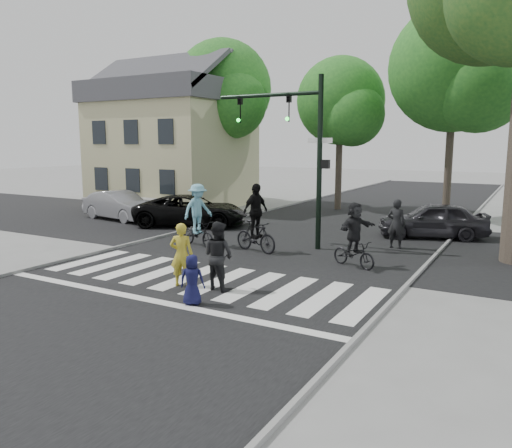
{
  "coord_description": "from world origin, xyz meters",
  "views": [
    {
      "loc": [
        7.83,
        -9.91,
        3.72
      ],
      "look_at": [
        0.5,
        3.0,
        1.3
      ],
      "focal_mm": 35.0,
      "sensor_mm": 36.0,
      "label": 1
    }
  ],
  "objects_px": {
    "traffic_signal": "(297,138)",
    "pedestrian_woman": "(182,255)",
    "car_suv": "(191,210)",
    "car_grey": "(433,220)",
    "cyclist_left": "(198,219)",
    "car_silver": "(120,205)",
    "pedestrian_child": "(192,280)",
    "cyclist_mid": "(256,224)",
    "pedestrian_adult": "(218,256)",
    "cyclist_right": "(354,238)"
  },
  "relations": [
    {
      "from": "pedestrian_woman",
      "to": "cyclist_right",
      "type": "distance_m",
      "value": 5.3
    },
    {
      "from": "car_suv",
      "to": "car_grey",
      "type": "distance_m",
      "value": 10.32
    },
    {
      "from": "pedestrian_child",
      "to": "car_suv",
      "type": "height_order",
      "value": "car_suv"
    },
    {
      "from": "cyclist_mid",
      "to": "pedestrian_child",
      "type": "bearing_deg",
      "value": -74.88
    },
    {
      "from": "cyclist_left",
      "to": "car_suv",
      "type": "relative_size",
      "value": 0.45
    },
    {
      "from": "cyclist_mid",
      "to": "car_grey",
      "type": "distance_m",
      "value": 7.47
    },
    {
      "from": "pedestrian_woman",
      "to": "cyclist_left",
      "type": "distance_m",
      "value": 5.14
    },
    {
      "from": "cyclist_right",
      "to": "pedestrian_woman",
      "type": "bearing_deg",
      "value": -127.88
    },
    {
      "from": "cyclist_mid",
      "to": "car_grey",
      "type": "relative_size",
      "value": 0.57
    },
    {
      "from": "cyclist_left",
      "to": "cyclist_mid",
      "type": "height_order",
      "value": "cyclist_mid"
    },
    {
      "from": "pedestrian_child",
      "to": "car_suv",
      "type": "distance_m",
      "value": 11.24
    },
    {
      "from": "cyclist_mid",
      "to": "car_suv",
      "type": "xyz_separation_m",
      "value": [
        -5.24,
        3.32,
        -0.27
      ]
    },
    {
      "from": "traffic_signal",
      "to": "car_silver",
      "type": "height_order",
      "value": "traffic_signal"
    },
    {
      "from": "traffic_signal",
      "to": "cyclist_left",
      "type": "relative_size",
      "value": 2.64
    },
    {
      "from": "pedestrian_child",
      "to": "cyclist_mid",
      "type": "relative_size",
      "value": 0.5
    },
    {
      "from": "traffic_signal",
      "to": "pedestrian_child",
      "type": "height_order",
      "value": "traffic_signal"
    },
    {
      "from": "cyclist_left",
      "to": "car_grey",
      "type": "xyz_separation_m",
      "value": [
        7.09,
        5.91,
        -0.28
      ]
    },
    {
      "from": "pedestrian_adult",
      "to": "cyclist_mid",
      "type": "xyz_separation_m",
      "value": [
        -1.37,
        4.33,
        0.09
      ]
    },
    {
      "from": "car_grey",
      "to": "cyclist_mid",
      "type": "bearing_deg",
      "value": -57.9
    },
    {
      "from": "traffic_signal",
      "to": "cyclist_mid",
      "type": "relative_size",
      "value": 2.54
    },
    {
      "from": "pedestrian_child",
      "to": "car_silver",
      "type": "relative_size",
      "value": 0.28
    },
    {
      "from": "pedestrian_adult",
      "to": "car_silver",
      "type": "relative_size",
      "value": 0.42
    },
    {
      "from": "cyclist_right",
      "to": "car_grey",
      "type": "relative_size",
      "value": 0.48
    },
    {
      "from": "pedestrian_child",
      "to": "car_suv",
      "type": "bearing_deg",
      "value": -74.76
    },
    {
      "from": "pedestrian_adult",
      "to": "cyclist_mid",
      "type": "relative_size",
      "value": 0.75
    },
    {
      "from": "cyclist_mid",
      "to": "car_silver",
      "type": "xyz_separation_m",
      "value": [
        -9.4,
        3.09,
        -0.27
      ]
    },
    {
      "from": "pedestrian_woman",
      "to": "pedestrian_child",
      "type": "xyz_separation_m",
      "value": [
        1.16,
        -1.1,
        -0.25
      ]
    },
    {
      "from": "car_silver",
      "to": "car_suv",
      "type": "bearing_deg",
      "value": -78.35
    },
    {
      "from": "pedestrian_child",
      "to": "car_silver",
      "type": "height_order",
      "value": "car_silver"
    },
    {
      "from": "car_grey",
      "to": "pedestrian_woman",
      "type": "bearing_deg",
      "value": -41.26
    },
    {
      "from": "pedestrian_woman",
      "to": "pedestrian_adult",
      "type": "height_order",
      "value": "pedestrian_adult"
    },
    {
      "from": "cyclist_mid",
      "to": "car_silver",
      "type": "distance_m",
      "value": 9.9
    },
    {
      "from": "cyclist_right",
      "to": "cyclist_mid",
      "type": "bearing_deg",
      "value": 174.16
    },
    {
      "from": "car_grey",
      "to": "cyclist_left",
      "type": "bearing_deg",
      "value": -68.23
    },
    {
      "from": "car_suv",
      "to": "car_silver",
      "type": "relative_size",
      "value": 1.19
    },
    {
      "from": "cyclist_left",
      "to": "car_silver",
      "type": "bearing_deg",
      "value": 155.3
    },
    {
      "from": "pedestrian_adult",
      "to": "car_suv",
      "type": "distance_m",
      "value": 10.11
    },
    {
      "from": "pedestrian_woman",
      "to": "cyclist_right",
      "type": "height_order",
      "value": "cyclist_right"
    },
    {
      "from": "traffic_signal",
      "to": "pedestrian_adult",
      "type": "height_order",
      "value": "traffic_signal"
    },
    {
      "from": "pedestrian_woman",
      "to": "cyclist_right",
      "type": "bearing_deg",
      "value": -152.14
    },
    {
      "from": "car_suv",
      "to": "pedestrian_woman",
      "type": "bearing_deg",
      "value": -168.03
    },
    {
      "from": "traffic_signal",
      "to": "pedestrian_woman",
      "type": "xyz_separation_m",
      "value": [
        -0.47,
        -6.04,
        -3.06
      ]
    },
    {
      "from": "pedestrian_adult",
      "to": "traffic_signal",
      "type": "bearing_deg",
      "value": -76.47
    },
    {
      "from": "traffic_signal",
      "to": "pedestrian_child",
      "type": "distance_m",
      "value": 7.89
    },
    {
      "from": "cyclist_left",
      "to": "car_suv",
      "type": "distance_m",
      "value": 4.57
    },
    {
      "from": "car_suv",
      "to": "cyclist_left",
      "type": "bearing_deg",
      "value": -163.39
    },
    {
      "from": "pedestrian_adult",
      "to": "pedestrian_child",
      "type": "bearing_deg",
      "value": 105.35
    },
    {
      "from": "cyclist_mid",
      "to": "pedestrian_woman",
      "type": "bearing_deg",
      "value": -85.34
    },
    {
      "from": "pedestrian_child",
      "to": "traffic_signal",
      "type": "bearing_deg",
      "value": -106.34
    },
    {
      "from": "cyclist_mid",
      "to": "car_grey",
      "type": "xyz_separation_m",
      "value": [
        4.79,
        5.73,
        -0.26
      ]
    }
  ]
}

